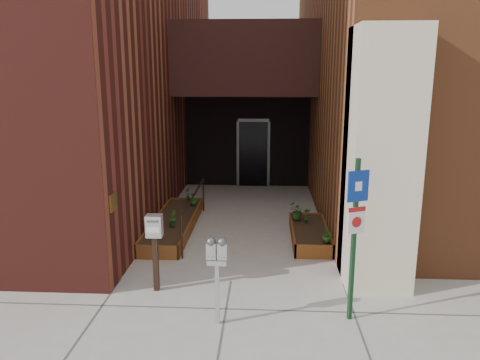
# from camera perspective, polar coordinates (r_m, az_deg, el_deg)

# --- Properties ---
(ground) EXTENTS (80.00, 80.00, 0.00)m
(ground) POSITION_cam_1_polar(r_m,az_deg,el_deg) (8.57, -1.15, -12.26)
(ground) COLOR #9E9991
(ground) RESTS_ON ground
(architecture) EXTENTS (20.00, 14.60, 10.00)m
(architecture) POSITION_cam_1_polar(r_m,az_deg,el_deg) (14.70, 0.12, 18.22)
(architecture) COLOR maroon
(architecture) RESTS_ON ground
(planter_left) EXTENTS (0.90, 3.60, 0.30)m
(planter_left) POSITION_cam_1_polar(r_m,az_deg,el_deg) (11.22, -8.07, -5.42)
(planter_left) COLOR brown
(planter_left) RESTS_ON ground
(planter_right) EXTENTS (0.80, 2.20, 0.30)m
(planter_right) POSITION_cam_1_polar(r_m,az_deg,el_deg) (10.58, 8.48, -6.57)
(planter_right) COLOR brown
(planter_right) RESTS_ON ground
(handrail) EXTENTS (0.04, 3.34, 0.90)m
(handrail) POSITION_cam_1_polar(r_m,az_deg,el_deg) (10.90, -5.64, -2.52)
(handrail) COLOR black
(handrail) RESTS_ON ground
(parking_meter) EXTENTS (0.30, 0.14, 1.36)m
(parking_meter) POSITION_cam_1_polar(r_m,az_deg,el_deg) (6.85, -2.84, -9.41)
(parking_meter) COLOR #B4B4B7
(parking_meter) RESTS_ON ground
(sign_post) EXTENTS (0.32, 0.16, 2.48)m
(sign_post) POSITION_cam_1_polar(r_m,az_deg,el_deg) (6.99, 13.88, -5.17)
(sign_post) COLOR #153A1E
(sign_post) RESTS_ON ground
(payment_dropbox) EXTENTS (0.27, 0.21, 1.35)m
(payment_dropbox) POSITION_cam_1_polar(r_m,az_deg,el_deg) (8.02, -10.36, -6.80)
(payment_dropbox) COLOR black
(payment_dropbox) RESTS_ON ground
(shrub_left_a) EXTENTS (0.36, 0.36, 0.33)m
(shrub_left_a) POSITION_cam_1_polar(r_m,az_deg,el_deg) (10.17, -10.34, -5.48)
(shrub_left_a) COLOR #1A5E1F
(shrub_left_a) RESTS_ON planter_left
(shrub_left_b) EXTENTS (0.24, 0.24, 0.35)m
(shrub_left_b) POSITION_cam_1_polar(r_m,az_deg,el_deg) (10.59, -8.22, -4.60)
(shrub_left_b) COLOR #275C1A
(shrub_left_b) RESTS_ON planter_left
(shrub_left_c) EXTENTS (0.24, 0.24, 0.32)m
(shrub_left_c) POSITION_cam_1_polar(r_m,az_deg,el_deg) (12.15, -5.69, -2.28)
(shrub_left_c) COLOR #1A5A19
(shrub_left_c) RESTS_ON planter_left
(shrub_left_d) EXTENTS (0.23, 0.23, 0.34)m
(shrub_left_d) POSITION_cam_1_polar(r_m,az_deg,el_deg) (12.61, -6.39, -1.67)
(shrub_left_d) COLOR #245017
(shrub_left_d) RESTS_ON planter_left
(shrub_right_a) EXTENTS (0.23, 0.23, 0.31)m
(shrub_right_a) POSITION_cam_1_polar(r_m,az_deg,el_deg) (9.66, 10.51, -6.56)
(shrub_right_a) COLOR #265C1A
(shrub_right_a) RESTS_ON planter_right
(shrub_right_b) EXTENTS (0.18, 0.18, 0.33)m
(shrub_right_b) POSITION_cam_1_polar(r_m,az_deg,el_deg) (10.82, 8.13, -4.26)
(shrub_right_b) COLOR #23601B
(shrub_right_b) RESTS_ON planter_right
(shrub_right_c) EXTENTS (0.48, 0.48, 0.38)m
(shrub_right_c) POSITION_cam_1_polar(r_m,az_deg,el_deg) (11.00, 6.98, -3.80)
(shrub_right_c) COLOR #205718
(shrub_right_c) RESTS_ON planter_right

